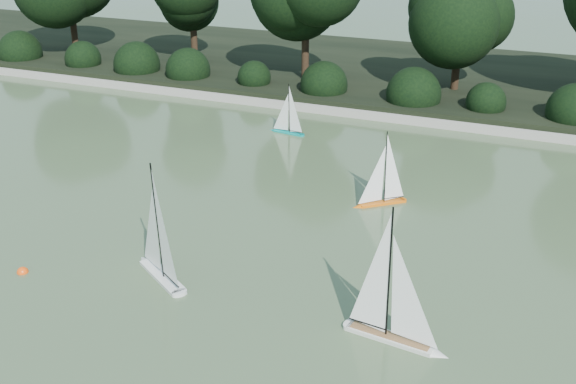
{
  "coord_description": "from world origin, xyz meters",
  "views": [
    {
      "loc": [
        4.26,
        -7.21,
        5.19
      ],
      "look_at": [
        0.1,
        2.48,
        0.7
      ],
      "focal_mm": 45.0,
      "sensor_mm": 36.0,
      "label": 1
    }
  ],
  "objects": [
    {
      "name": "sailboat_white_a",
      "position": [
        -1.05,
        0.44,
        0.3
      ],
      "size": [
        1.26,
        0.91,
        1.91
      ],
      "color": "silver",
      "rests_on": "ground"
    },
    {
      "name": "sailboat_orange",
      "position": [
        1.13,
        4.11,
        0.22
      ],
      "size": [
        0.87,
        0.78,
        1.42
      ],
      "color": "orange",
      "rests_on": "ground"
    },
    {
      "name": "sailboat_teal",
      "position": [
        -1.96,
        7.15,
        0.2
      ],
      "size": [
        0.91,
        0.27,
        1.24
      ],
      "color": "#058883",
      "rests_on": "ground"
    },
    {
      "name": "far_bank",
      "position": [
        0.0,
        13.0,
        0.15
      ],
      "size": [
        40.0,
        8.0,
        0.3
      ],
      "primitive_type": "cube",
      "color": "black",
      "rests_on": "ground"
    },
    {
      "name": "ground",
      "position": [
        0.0,
        0.0,
        0.0
      ],
      "size": [
        80.0,
        80.0,
        0.0
      ],
      "primitive_type": "plane",
      "color": "#405432",
      "rests_on": "ground"
    },
    {
      "name": "pond_coping",
      "position": [
        0.0,
        9.0,
        0.09
      ],
      "size": [
        40.0,
        0.35,
        0.18
      ],
      "primitive_type": "cube",
      "color": "gray",
      "rests_on": "ground"
    },
    {
      "name": "sailboat_white_b",
      "position": [
        2.56,
        0.18,
        0.29
      ],
      "size": [
        1.4,
        0.4,
        1.91
      ],
      "color": "silver",
      "rests_on": "ground"
    },
    {
      "name": "race_buoy",
      "position": [
        -2.92,
        -0.28,
        0.0
      ],
      "size": [
        0.17,
        0.17,
        0.17
      ],
      "primitive_type": "sphere",
      "color": "#FF4D0D",
      "rests_on": "ground"
    },
    {
      "name": "shrub_hedge",
      "position": [
        0.0,
        9.9,
        0.45
      ],
      "size": [
        29.1,
        1.1,
        1.1
      ],
      "color": "black",
      "rests_on": "ground"
    }
  ]
}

